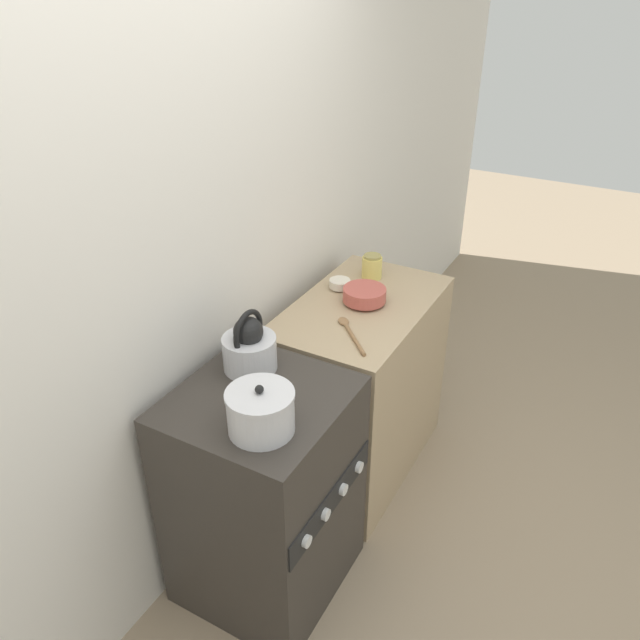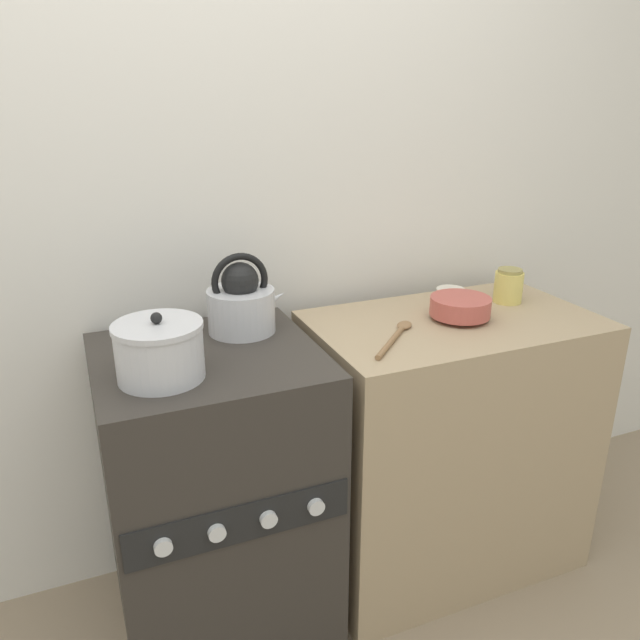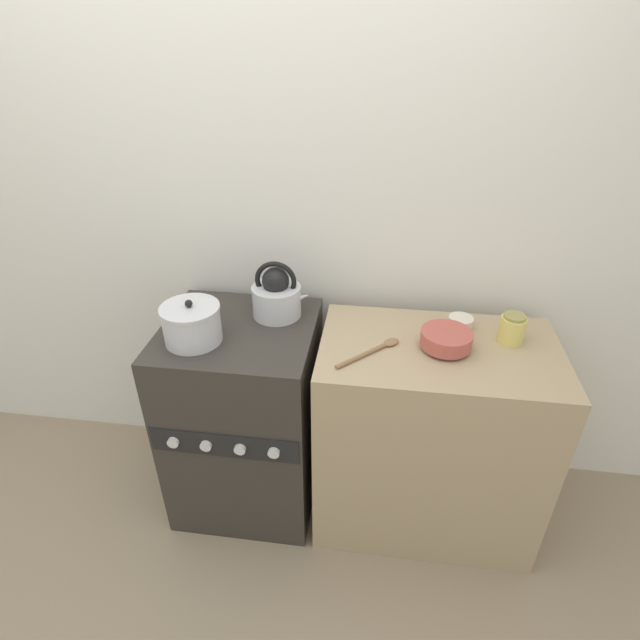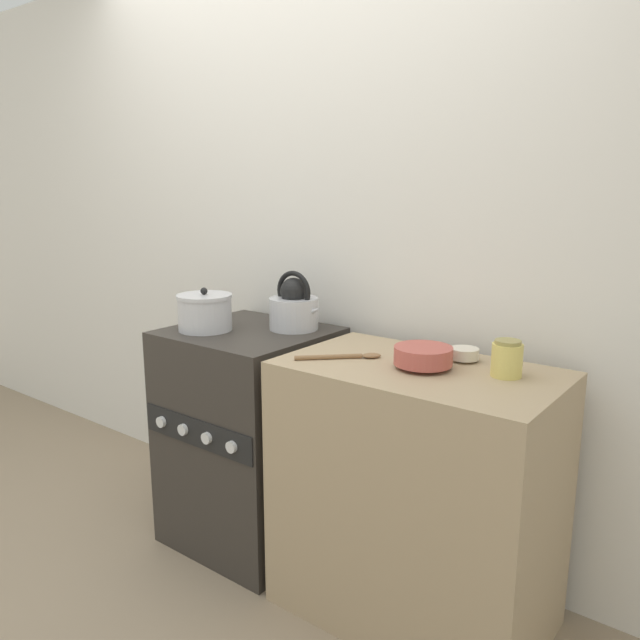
{
  "view_description": "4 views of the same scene",
  "coord_description": "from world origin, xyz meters",
  "px_view_note": "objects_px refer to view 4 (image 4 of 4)",
  "views": [
    {
      "loc": [
        -1.39,
        -0.73,
        2.2
      ],
      "look_at": [
        0.37,
        0.25,
        1.03
      ],
      "focal_mm": 35.0,
      "sensor_mm": 36.0,
      "label": 1
    },
    {
      "loc": [
        -0.31,
        -1.25,
        1.58
      ],
      "look_at": [
        0.32,
        0.27,
        0.96
      ],
      "focal_mm": 35.0,
      "sensor_mm": 36.0,
      "label": 2
    },
    {
      "loc": [
        0.54,
        -1.31,
        1.94
      ],
      "look_at": [
        0.33,
        0.29,
        0.97
      ],
      "focal_mm": 28.0,
      "sensor_mm": 36.0,
      "label": 3
    },
    {
      "loc": [
        1.71,
        -1.46,
        1.48
      ],
      "look_at": [
        0.36,
        0.3,
        0.99
      ],
      "focal_mm": 35.0,
      "sensor_mm": 36.0,
      "label": 4
    }
  ],
  "objects_px": {
    "kettle": "(294,308)",
    "storage_jar": "(507,359)",
    "stove": "(250,436)",
    "enamel_bowl": "(423,356)",
    "small_ceramic_bowl": "(464,354)",
    "cooking_pot": "(205,312)"
  },
  "relations": [
    {
      "from": "cooking_pot",
      "to": "enamel_bowl",
      "type": "relative_size",
      "value": 1.16
    },
    {
      "from": "enamel_bowl",
      "to": "storage_jar",
      "type": "relative_size",
      "value": 1.64
    },
    {
      "from": "enamel_bowl",
      "to": "storage_jar",
      "type": "distance_m",
      "value": 0.26
    },
    {
      "from": "enamel_bowl",
      "to": "cooking_pot",
      "type": "bearing_deg",
      "value": -174.88
    },
    {
      "from": "kettle",
      "to": "enamel_bowl",
      "type": "distance_m",
      "value": 0.68
    },
    {
      "from": "cooking_pot",
      "to": "small_ceramic_bowl",
      "type": "bearing_deg",
      "value": 13.49
    },
    {
      "from": "kettle",
      "to": "enamel_bowl",
      "type": "xyz_separation_m",
      "value": [
        0.66,
        -0.14,
        -0.05
      ]
    },
    {
      "from": "cooking_pot",
      "to": "storage_jar",
      "type": "distance_m",
      "value": 1.19
    },
    {
      "from": "kettle",
      "to": "storage_jar",
      "type": "xyz_separation_m",
      "value": [
        0.9,
        -0.07,
        -0.04
      ]
    },
    {
      "from": "kettle",
      "to": "cooking_pot",
      "type": "xyz_separation_m",
      "value": [
        -0.27,
        -0.23,
        -0.02
      ]
    },
    {
      "from": "stove",
      "to": "storage_jar",
      "type": "relative_size",
      "value": 7.92
    },
    {
      "from": "cooking_pot",
      "to": "stove",
      "type": "bearing_deg",
      "value": 36.99
    },
    {
      "from": "cooking_pot",
      "to": "enamel_bowl",
      "type": "distance_m",
      "value": 0.94
    },
    {
      "from": "stove",
      "to": "enamel_bowl",
      "type": "height_order",
      "value": "enamel_bowl"
    },
    {
      "from": "stove",
      "to": "kettle",
      "type": "distance_m",
      "value": 0.57
    },
    {
      "from": "kettle",
      "to": "enamel_bowl",
      "type": "relative_size",
      "value": 1.28
    },
    {
      "from": "small_ceramic_bowl",
      "to": "kettle",
      "type": "bearing_deg",
      "value": -179.04
    },
    {
      "from": "stove",
      "to": "kettle",
      "type": "height_order",
      "value": "kettle"
    },
    {
      "from": "kettle",
      "to": "enamel_bowl",
      "type": "height_order",
      "value": "kettle"
    },
    {
      "from": "storage_jar",
      "to": "stove",
      "type": "bearing_deg",
      "value": -176.7
    },
    {
      "from": "kettle",
      "to": "small_ceramic_bowl",
      "type": "bearing_deg",
      "value": 0.96
    },
    {
      "from": "stove",
      "to": "storage_jar",
      "type": "xyz_separation_m",
      "value": [
        1.04,
        0.06,
        0.5
      ]
    }
  ]
}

